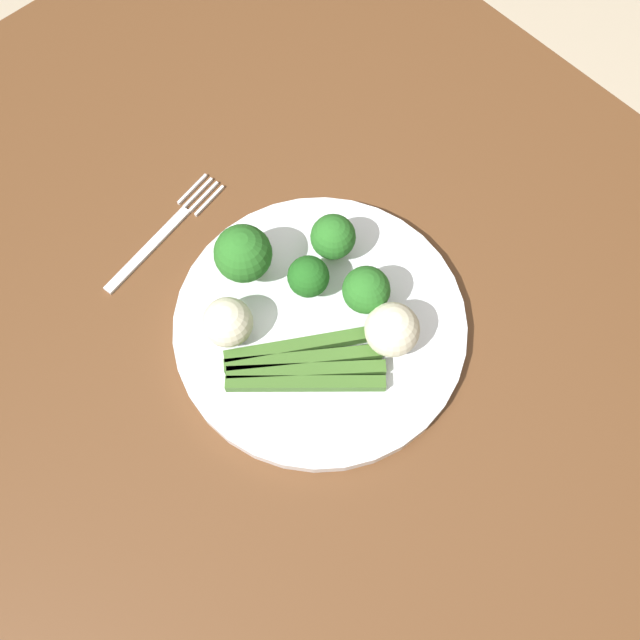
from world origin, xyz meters
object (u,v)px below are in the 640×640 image
object	(u,v)px
broccoli_front_left	(243,254)
broccoli_left	(366,290)
broccoli_near_center	(333,237)
dining_table	(312,406)
plate	(320,325)
fork	(165,232)
cauliflower_back	(228,322)
broccoli_back_right	(308,277)
cauliflower_right	(392,330)
asparagus_bundle	(305,364)

from	to	relation	value
broccoli_front_left	broccoli_left	xyz separation A→B (m)	(0.10, 0.06, -0.01)
broccoli_left	broccoli_front_left	bearing A→B (deg)	-149.27
broccoli_near_center	broccoli_front_left	distance (m)	0.09
dining_table	broccoli_front_left	distance (m)	0.20
dining_table	plate	size ratio (longest dim) A/B	4.15
dining_table	fork	world-z (taller)	fork
cauliflower_back	fork	xyz separation A→B (m)	(-0.14, 0.02, -0.04)
dining_table	broccoli_back_right	world-z (taller)	broccoli_back_right
cauliflower_right	fork	xyz separation A→B (m)	(-0.25, -0.08, -0.04)
dining_table	broccoli_near_center	xyz separation A→B (m)	(-0.08, 0.10, 0.15)
asparagus_bundle	cauliflower_right	xyz separation A→B (m)	(0.03, 0.08, 0.02)
cauliflower_back	cauliflower_right	world-z (taller)	cauliflower_right
broccoli_front_left	cauliflower_right	world-z (taller)	broccoli_front_left
asparagus_bundle	broccoli_near_center	xyz separation A→B (m)	(-0.07, 0.10, 0.02)
plate	asparagus_bundle	size ratio (longest dim) A/B	1.93
broccoli_left	broccoli_back_right	distance (m)	0.06
cauliflower_back	broccoli_left	bearing A→B (deg)	59.98
broccoli_near_center	fork	xyz separation A→B (m)	(-0.14, -0.11, -0.04)
dining_table	fork	distance (m)	0.24
broccoli_back_right	fork	world-z (taller)	broccoli_back_right
broccoli_front_left	broccoli_back_right	distance (m)	0.06
broccoli_back_right	cauliflower_back	distance (m)	0.09
plate	broccoli_back_right	bearing A→B (deg)	155.13
cauliflower_right	fork	bearing A→B (deg)	-161.70
broccoli_left	broccoli_back_right	world-z (taller)	broccoli_left
broccoli_back_right	cauliflower_back	world-z (taller)	broccoli_back_right
broccoli_near_center	fork	size ratio (longest dim) A/B	0.33
broccoli_left	fork	size ratio (longest dim) A/B	0.33
broccoli_front_left	cauliflower_right	xyz separation A→B (m)	(0.15, 0.05, -0.01)
broccoli_back_right	cauliflower_right	world-z (taller)	cauliflower_right
dining_table	asparagus_bundle	size ratio (longest dim) A/B	8.03
plate	cauliflower_back	xyz separation A→B (m)	(-0.05, -0.07, 0.03)
cauliflower_right	broccoli_near_center	bearing A→B (deg)	166.95
plate	broccoli_front_left	world-z (taller)	broccoli_front_left
plate	broccoli_left	bearing A→B (deg)	70.50
plate	broccoli_front_left	bearing A→B (deg)	-168.79
asparagus_bundle	fork	bearing A→B (deg)	129.20
broccoli_front_left	broccoli_left	size ratio (longest dim) A/B	1.23
dining_table	asparagus_bundle	distance (m)	0.13
broccoli_near_center	fork	world-z (taller)	broccoli_near_center
broccoli_left	broccoli_back_right	xyz separation A→B (m)	(-0.05, -0.03, -0.00)
dining_table	broccoli_near_center	bearing A→B (deg)	127.61
broccoli_back_right	cauliflower_right	size ratio (longest dim) A/B	0.96
broccoli_back_right	asparagus_bundle	bearing A→B (deg)	-45.08
broccoli_left	fork	bearing A→B (deg)	-156.26
cauliflower_back	broccoli_front_left	bearing A→B (deg)	125.71
broccoli_back_right	fork	distance (m)	0.17
asparagus_bundle	broccoli_left	size ratio (longest dim) A/B	2.64
asparagus_bundle	broccoli_front_left	world-z (taller)	broccoli_front_left
broccoli_front_left	fork	size ratio (longest dim) A/B	0.41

